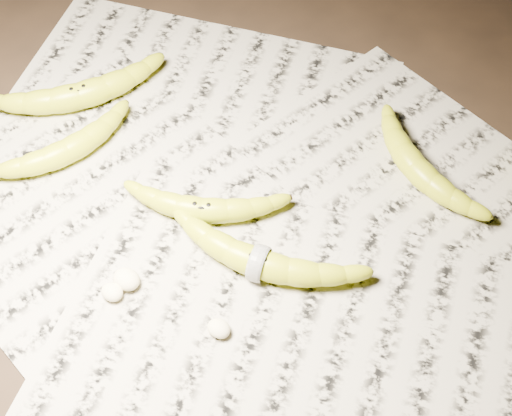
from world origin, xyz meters
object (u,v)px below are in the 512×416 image
Objects in this scene: banana_upper_a at (416,166)px; banana_taped at (259,262)px; banana_center at (203,208)px; banana_left_b at (67,149)px; banana_left_a at (79,94)px.

banana_taped is at bearing -85.04° from banana_upper_a.
banana_upper_a is (0.09, 0.24, -0.00)m from banana_taped.
banana_upper_a reaches higher than banana_center.
banana_upper_a is (0.19, 0.22, 0.00)m from banana_center.
banana_upper_a is (0.40, 0.24, 0.00)m from banana_left_b.
banana_center is (0.21, 0.03, -0.00)m from banana_left_b.
banana_left_b is at bearing -111.60° from banana_left_a.
banana_upper_a is (0.46, 0.16, -0.00)m from banana_left_a.
banana_taped is (0.37, -0.08, -0.00)m from banana_left_a.
banana_left_a reaches higher than banana_center.
banana_left_a reaches higher than banana_left_b.
banana_center is at bearing -62.59° from banana_left_b.
banana_taped is (0.31, 0.00, 0.00)m from banana_left_b.
banana_left_a is at bearing 53.06° from banana_left_b.
banana_left_a is 1.01× the size of banana_taped.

